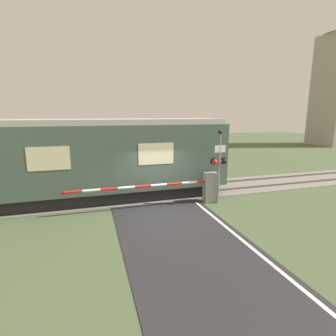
{
  "coord_description": "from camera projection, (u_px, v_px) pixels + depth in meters",
  "views": [
    {
      "loc": [
        -2.8,
        -9.7,
        4.06
      ],
      "look_at": [
        0.61,
        1.55,
        1.61
      ],
      "focal_mm": 28.0,
      "sensor_mm": 36.0,
      "label": 1
    }
  ],
  "objects": [
    {
      "name": "crossing_barrier",
      "position": [
        199.0,
        187.0,
        12.0
      ],
      "size": [
        6.77,
        0.44,
        1.39
      ],
      "color": "gray",
      "rests_on": "ground_plane"
    },
    {
      "name": "train",
      "position": [
        54.0,
        161.0,
        11.9
      ],
      "size": [
        15.99,
        3.12,
        3.81
      ],
      "color": "black",
      "rests_on": "ground_plane"
    },
    {
      "name": "track_bed",
      "position": [
        148.0,
        193.0,
        13.53
      ],
      "size": [
        36.0,
        3.2,
        0.13
      ],
      "color": "slate",
      "rests_on": "ground_plane"
    },
    {
      "name": "signal_post",
      "position": [
        219.0,
        163.0,
        11.7
      ],
      "size": [
        0.79,
        0.26,
        3.35
      ],
      "color": "gray",
      "rests_on": "ground_plane"
    },
    {
      "name": "ground_plane",
      "position": [
        165.0,
        215.0,
        10.71
      ],
      "size": [
        80.0,
        80.0,
        0.0
      ],
      "primitive_type": "plane",
      "color": "#475638"
    }
  ]
}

